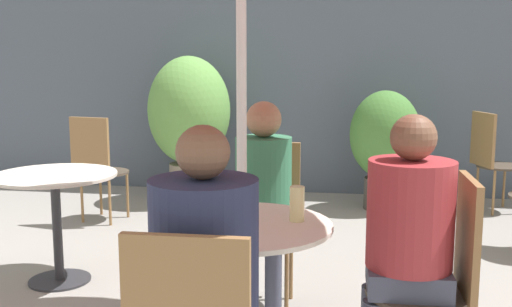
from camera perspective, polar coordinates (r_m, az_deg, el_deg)
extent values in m
cube|color=#4C5666|center=(6.42, 4.01, 9.57)|extent=(10.00, 0.06, 3.00)
cylinder|color=#2D2D33|center=(2.77, -1.32, -13.83)|extent=(0.06, 0.06, 0.68)
cylinder|color=silver|center=(2.66, -1.34, -6.88)|extent=(0.80, 0.80, 0.02)
cylinder|color=#2D2D33|center=(4.18, -18.17, -11.37)|extent=(0.39, 0.39, 0.01)
cylinder|color=#2D2D33|center=(4.08, -18.41, -6.80)|extent=(0.06, 0.06, 0.68)
cylinder|color=silver|center=(4.00, -18.65, -1.97)|extent=(0.78, 0.78, 0.02)
cylinder|color=#42382D|center=(2.73, 15.05, -12.72)|extent=(0.44, 0.44, 0.02)
cube|color=olive|center=(2.68, 19.51, -7.48)|extent=(0.03, 0.37, 0.50)
cylinder|color=#42382D|center=(3.45, 0.81, -7.76)|extent=(0.44, 0.44, 0.02)
cylinder|color=olive|center=(3.64, 3.36, -10.55)|extent=(0.02, 0.02, 0.42)
cylinder|color=olive|center=(3.68, -1.15, -10.35)|extent=(0.02, 0.02, 0.42)
cylinder|color=olive|center=(3.38, 2.93, -12.15)|extent=(0.02, 0.02, 0.42)
cylinder|color=olive|center=(3.41, -1.95, -11.91)|extent=(0.02, 0.02, 0.42)
cube|color=olive|center=(3.58, 1.23, -2.88)|extent=(0.37, 0.03, 0.50)
cylinder|color=#42382D|center=(6.08, 22.26, -1.12)|extent=(0.44, 0.44, 0.02)
cylinder|color=olive|center=(6.17, 20.31, -2.98)|extent=(0.02, 0.02, 0.42)
cylinder|color=olive|center=(5.93, 21.70, -3.52)|extent=(0.02, 0.02, 0.42)
cylinder|color=olive|center=(6.32, 22.55, -2.84)|extent=(0.02, 0.02, 0.42)
cube|color=olive|center=(5.94, 20.80, 1.27)|extent=(0.15, 0.36, 0.50)
cylinder|color=#42382D|center=(5.49, -14.27, -1.75)|extent=(0.44, 0.44, 0.02)
cylinder|color=olive|center=(5.50, -16.24, -4.17)|extent=(0.02, 0.02, 0.42)
cylinder|color=olive|center=(5.34, -13.75, -4.46)|extent=(0.02, 0.02, 0.42)
cylinder|color=olive|center=(5.73, -14.57, -3.59)|extent=(0.02, 0.02, 0.42)
cylinder|color=olive|center=(5.58, -12.14, -3.84)|extent=(0.02, 0.02, 0.42)
cube|color=olive|center=(5.29, -15.56, 0.65)|extent=(0.37, 0.10, 0.50)
cylinder|color=#232847|center=(1.95, -4.95, -9.75)|extent=(0.35, 0.35, 0.51)
sphere|color=brown|center=(1.87, -5.09, 0.13)|extent=(0.17, 0.17, 0.17)
cube|color=#42475B|center=(2.70, 14.25, -11.44)|extent=(0.35, 0.31, 0.11)
cylinder|color=#9E2D33|center=(2.62, 14.49, -5.60)|extent=(0.36, 0.36, 0.46)
sphere|color=brown|center=(2.56, 14.77, 1.50)|extent=(0.19, 0.19, 0.19)
cylinder|color=#42475B|center=(3.39, -0.77, -12.09)|extent=(0.09, 0.09, 0.42)
cylinder|color=#42475B|center=(3.37, 1.66, -12.21)|extent=(0.09, 0.09, 0.42)
cube|color=#42475B|center=(3.40, 0.72, -7.03)|extent=(0.27, 0.30, 0.09)
cylinder|color=#337551|center=(3.33, 0.73, -2.40)|extent=(0.31, 0.31, 0.47)
sphere|color=#9E7051|center=(3.29, 0.74, 3.29)|extent=(0.20, 0.20, 0.20)
cylinder|color=beige|center=(2.68, 3.93, -4.80)|extent=(0.07, 0.07, 0.16)
cylinder|color=silver|center=(2.71, -6.41, -4.85)|extent=(0.06, 0.06, 0.14)
cylinder|color=slate|center=(6.14, -6.27, -2.71)|extent=(0.42, 0.42, 0.38)
ellipsoid|color=#609947|center=(6.03, -6.39, 4.11)|extent=(0.82, 0.82, 1.08)
cylinder|color=#47423D|center=(5.90, 12.00, -3.74)|extent=(0.37, 0.37, 0.30)
ellipsoid|color=#427533|center=(5.80, 12.18, 1.77)|extent=(0.66, 0.66, 0.84)
cylinder|color=silver|center=(2.57, -1.38, 3.04)|extent=(0.04, 0.04, 2.33)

